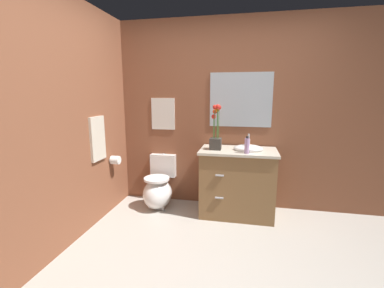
{
  "coord_description": "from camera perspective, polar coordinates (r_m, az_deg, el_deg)",
  "views": [
    {
      "loc": [
        0.21,
        -1.92,
        1.53
      ],
      "look_at": [
        -0.43,
        1.23,
        0.91
      ],
      "focal_mm": 24.44,
      "sensor_mm": 36.0,
      "label": 1
    }
  ],
  "objects": [
    {
      "name": "lotion_bottle",
      "position": [
        3.24,
        12.05,
        -0.15
      ],
      "size": [
        0.05,
        0.05,
        0.16
      ],
      "color": "white",
      "rests_on": "vanity_cabinet"
    },
    {
      "name": "wall_left",
      "position": [
        2.97,
        -24.35,
        4.55
      ],
      "size": [
        0.05,
        4.44,
        2.5
      ],
      "primitive_type": "cube",
      "color": "brown",
      "rests_on": "ground_plane"
    },
    {
      "name": "ground_plane",
      "position": [
        2.46,
        4.67,
        -27.5
      ],
      "size": [
        10.0,
        10.0,
        0.0
      ],
      "primitive_type": "plane",
      "color": "#B2ADA3"
    },
    {
      "name": "flower_vase",
      "position": [
        3.23,
        5.2,
        2.14
      ],
      "size": [
        0.14,
        0.14,
        0.56
      ],
      "color": "#38332D",
      "rests_on": "vanity_cabinet"
    },
    {
      "name": "hanging_towel",
      "position": [
        3.27,
        -19.89,
        1.11
      ],
      "size": [
        0.03,
        0.28,
        0.52
      ],
      "primitive_type": "cube",
      "color": "beige"
    },
    {
      "name": "wall_back",
      "position": [
        3.54,
        11.42,
        6.18
      ],
      "size": [
        4.67,
        0.05,
        2.5
      ],
      "primitive_type": "cube",
      "color": "brown",
      "rests_on": "ground_plane"
    },
    {
      "name": "toilet_paper_roll",
      "position": [
        3.55,
        -16.37,
        -3.37
      ],
      "size": [
        0.11,
        0.11,
        0.11
      ],
      "primitive_type": "cylinder",
      "rotation": [
        0.0,
        1.57,
        0.0
      ],
      "color": "white"
    },
    {
      "name": "toilet",
      "position": [
        3.66,
        -7.3,
        -9.77
      ],
      "size": [
        0.38,
        0.59,
        0.69
      ],
      "color": "white",
      "rests_on": "ground_plane"
    },
    {
      "name": "wall_mirror",
      "position": [
        3.5,
        10.56,
        9.44
      ],
      "size": [
        0.8,
        0.01,
        0.7
      ],
      "primitive_type": "cube",
      "color": "#B2BCC6"
    },
    {
      "name": "wall_poster",
      "position": [
        3.69,
        -6.34,
        6.55
      ],
      "size": [
        0.33,
        0.01,
        0.44
      ],
      "primitive_type": "cube",
      "color": "silver"
    },
    {
      "name": "vanity_cabinet",
      "position": [
        3.39,
        9.9,
        -8.09
      ],
      "size": [
        0.94,
        0.56,
        1.03
      ],
      "color": "brown",
      "rests_on": "ground_plane"
    },
    {
      "name": "soap_bottle",
      "position": [
        3.08,
        11.91,
        -0.31
      ],
      "size": [
        0.06,
        0.06,
        0.2
      ],
      "color": "#B28CBF",
      "rests_on": "vanity_cabinet"
    }
  ]
}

